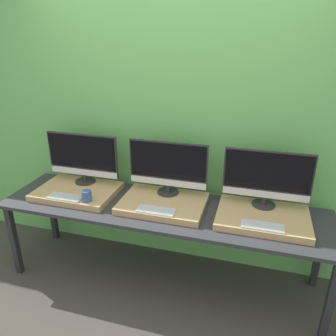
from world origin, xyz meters
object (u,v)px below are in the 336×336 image
monitor_left (83,157)px  keyboard_left (66,197)px  mug (87,196)px  monitor_right (267,177)px  keyboard_right (263,226)px  monitor_center (168,166)px  keyboard_center (156,210)px

monitor_left → keyboard_left: bearing=-90.0°
monitor_left → mug: (0.20, -0.32, -0.20)m
keyboard_left → monitor_right: bearing=11.7°
mug → keyboard_right: (1.37, -0.00, -0.04)m
mug → monitor_right: bearing=13.3°
keyboard_left → monitor_right: (1.57, 0.32, 0.24)m
keyboard_right → mug: bearing=180.0°
monitor_left → keyboard_left: 0.40m
keyboard_left → keyboard_right: same height
monitor_left → keyboard_left: (0.00, -0.32, -0.24)m
keyboard_left → monitor_left: bearing=90.0°
monitor_left → monitor_center: size_ratio=1.00×
monitor_left → monitor_center: same height
keyboard_left → keyboard_center: (0.78, 0.00, 0.00)m
monitor_left → monitor_right: same height
keyboard_left → mug: 0.20m
monitor_left → mug: 0.43m
keyboard_center → monitor_right: monitor_right is taller
mug → monitor_left: bearing=121.7°
monitor_left → keyboard_center: bearing=-22.4°
monitor_left → monitor_center: 0.78m
keyboard_center → monitor_right: bearing=22.4°
keyboard_left → monitor_right: 1.62m
monitor_center → keyboard_center: size_ratio=2.25×
keyboard_center → keyboard_right: (0.78, 0.00, 0.00)m
mug → monitor_center: size_ratio=0.14×
monitor_center → keyboard_center: 0.40m
monitor_center → keyboard_right: (0.78, -0.32, -0.24)m
keyboard_center → monitor_right: size_ratio=0.45×
monitor_center → monitor_right: (0.78, 0.00, 0.00)m
monitor_right → mug: bearing=-166.7°
keyboard_center → keyboard_left: bearing=180.0°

